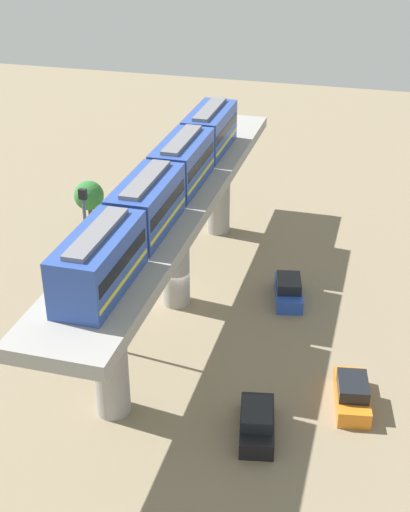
# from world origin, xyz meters

# --- Properties ---
(ground_plane) EXTENTS (120.00, 120.00, 0.00)m
(ground_plane) POSITION_xyz_m (0.00, 0.00, 0.00)
(ground_plane) COLOR #84755B
(viaduct) EXTENTS (5.20, 35.80, 8.14)m
(viaduct) POSITION_xyz_m (0.00, 0.00, 6.32)
(viaduct) COLOR #999691
(viaduct) RESTS_ON ground
(train) EXTENTS (2.64, 27.45, 3.24)m
(train) POSITION_xyz_m (0.00, 1.58, 9.67)
(train) COLOR #2D4CA5
(train) RESTS_ON viaduct
(parked_car_black) EXTENTS (2.56, 4.46, 1.76)m
(parked_car_black) POSITION_xyz_m (-8.04, 11.32, 0.74)
(parked_car_black) COLOR black
(parked_car_black) RESTS_ON ground
(parked_car_blue) EXTENTS (2.64, 4.48, 1.76)m
(parked_car_blue) POSITION_xyz_m (-7.45, -2.45, 0.74)
(parked_car_blue) COLOR #284CB7
(parked_car_blue) RESTS_ON ground
(parked_car_orange) EXTENTS (2.47, 4.44, 1.76)m
(parked_car_orange) POSITION_xyz_m (-12.71, 7.64, 0.74)
(parked_car_orange) COLOR orange
(parked_car_orange) RESTS_ON ground
(tree_near_viaduct) EXTENTS (2.45, 2.45, 4.39)m
(tree_near_viaduct) POSITION_xyz_m (10.28, -8.93, 3.12)
(tree_near_viaduct) COLOR brown
(tree_near_viaduct) RESTS_ON ground
(signal_post) EXTENTS (0.44, 0.28, 10.74)m
(signal_post) POSITION_xyz_m (3.40, 6.20, 5.90)
(signal_post) COLOR #4C4C51
(signal_post) RESTS_ON ground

